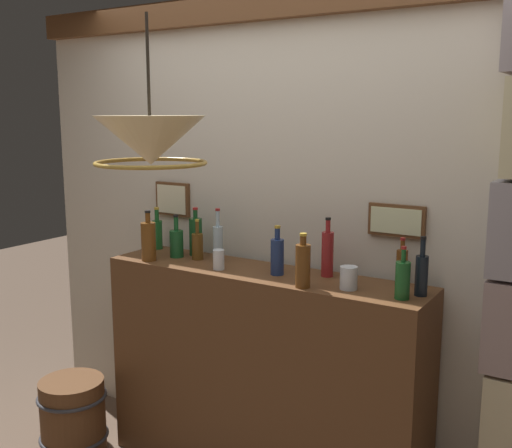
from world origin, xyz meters
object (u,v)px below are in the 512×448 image
at_px(glass_tumbler_highball, 219,260).
at_px(wooden_barrel, 73,416).
at_px(liquor_bottle_scotch, 277,256).
at_px(glass_tumbler_rocks, 349,278).
at_px(liquor_bottle_whiskey, 196,236).
at_px(liquor_bottle_mezcal, 422,274).
at_px(liquor_bottle_port, 403,279).
at_px(liquor_bottle_gin, 303,265).
at_px(pendant_lamp, 150,142).
at_px(liquor_bottle_bourbon, 402,266).
at_px(liquor_bottle_amaro, 157,233).
at_px(liquor_bottle_tequila, 148,241).
at_px(liquor_bottle_rum, 197,246).
at_px(liquor_bottle_vodka, 177,242).
at_px(liquor_bottle_rye, 327,253).
at_px(liquor_bottle_sherry, 218,242).

xyz_separation_m(glass_tumbler_highball, wooden_barrel, (-0.82, -0.29, -0.96)).
distance_m(liquor_bottle_scotch, glass_tumbler_rocks, 0.40).
distance_m(liquor_bottle_whiskey, liquor_bottle_scotch, 0.61).
xyz_separation_m(liquor_bottle_mezcal, glass_tumbler_rocks, (-0.31, -0.08, -0.05)).
xyz_separation_m(liquor_bottle_port, glass_tumbler_highball, (-0.95, -0.01, -0.03)).
height_order(liquor_bottle_gin, wooden_barrel, liquor_bottle_gin).
xyz_separation_m(liquor_bottle_whiskey, pendant_lamp, (0.52, -0.93, 0.57)).
xyz_separation_m(liquor_bottle_bourbon, liquor_bottle_amaro, (-1.46, -0.03, 0.01)).
relative_size(liquor_bottle_bourbon, liquor_bottle_amaro, 0.90).
height_order(liquor_bottle_amaro, glass_tumbler_highball, liquor_bottle_amaro).
bearing_deg(liquor_bottle_tequila, liquor_bottle_bourbon, 11.84).
bearing_deg(liquor_bottle_amaro, liquor_bottle_rum, -13.13).
bearing_deg(liquor_bottle_rum, pendant_lamp, -62.16).
distance_m(liquor_bottle_whiskey, glass_tumbler_highball, 0.36).
distance_m(liquor_bottle_bourbon, pendant_lamp, 1.30).
distance_m(liquor_bottle_rum, wooden_barrel, 1.22).
xyz_separation_m(liquor_bottle_bourbon, glass_tumbler_rocks, (-0.17, -0.20, -0.03)).
relative_size(liquor_bottle_vodka, pendant_lamp, 0.43).
xyz_separation_m(liquor_bottle_rum, wooden_barrel, (-0.60, -0.40, -0.99)).
distance_m(liquor_bottle_tequila, wooden_barrel, 1.12).
bearing_deg(glass_tumbler_rocks, liquor_bottle_port, -3.10).
relative_size(glass_tumbler_highball, pendant_lamp, 0.19).
bearing_deg(liquor_bottle_scotch, liquor_bottle_port, -5.22).
height_order(liquor_bottle_rye, liquor_bottle_gin, liquor_bottle_rye).
bearing_deg(glass_tumbler_highball, wooden_barrel, -160.80).
bearing_deg(liquor_bottle_rye, liquor_bottle_mezcal, -8.31).
relative_size(liquor_bottle_gin, liquor_bottle_scotch, 1.03).
distance_m(liquor_bottle_rye, glass_tumbler_highball, 0.56).
bearing_deg(liquor_bottle_sherry, liquor_bottle_vodka, -172.21).
height_order(liquor_bottle_amaro, glass_tumbler_rocks, liquor_bottle_amaro).
xyz_separation_m(liquor_bottle_scotch, pendant_lamp, (-0.08, -0.81, 0.58)).
relative_size(glass_tumbler_rocks, wooden_barrel, 0.24).
bearing_deg(glass_tumbler_highball, liquor_bottle_rye, 18.33).
bearing_deg(liquor_bottle_port, liquor_bottle_scotch, 174.78).
bearing_deg(liquor_bottle_rum, glass_tumbler_rocks, -5.51).
height_order(liquor_bottle_gin, liquor_bottle_scotch, liquor_bottle_gin).
relative_size(liquor_bottle_bourbon, pendant_lamp, 0.41).
bearing_deg(liquor_bottle_bourbon, liquor_bottle_whiskey, -178.25).
relative_size(liquor_bottle_sherry, liquor_bottle_vodka, 1.22).
height_order(liquor_bottle_gin, pendant_lamp, pendant_lamp).
height_order(liquor_bottle_rum, glass_tumbler_rocks, liquor_bottle_rum).
bearing_deg(liquor_bottle_mezcal, liquor_bottle_rum, 179.41).
bearing_deg(liquor_bottle_bourbon, liquor_bottle_sherry, -174.28).
distance_m(liquor_bottle_rye, liquor_bottle_bourbon, 0.36).
height_order(liquor_bottle_sherry, liquor_bottle_port, liquor_bottle_sherry).
relative_size(liquor_bottle_bourbon, wooden_barrel, 0.51).
bearing_deg(liquor_bottle_whiskey, liquor_bottle_rum, -47.48).
height_order(liquor_bottle_port, pendant_lamp, pendant_lamp).
height_order(liquor_bottle_scotch, liquor_bottle_tequila, liquor_bottle_tequila).
relative_size(liquor_bottle_rye, glass_tumbler_rocks, 2.78).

